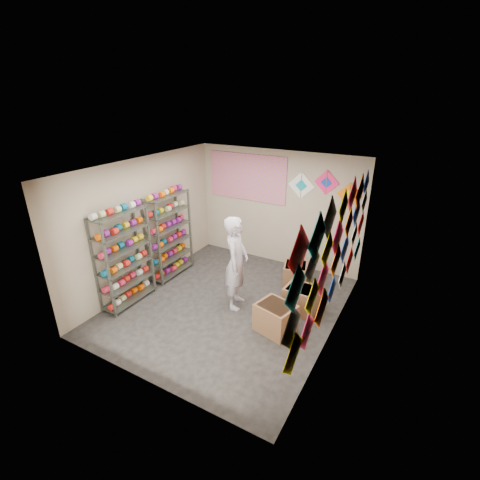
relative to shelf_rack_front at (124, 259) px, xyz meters
The scene contains 12 objects.
ground 2.19m from the shelf_rack_front, 25.53° to the left, with size 4.50×4.50×0.00m, color black.
room_walls 2.09m from the shelf_rack_front, 25.53° to the left, with size 4.50×4.50×4.50m.
shelf_rack_front is the anchor object (origin of this frame).
shelf_rack_back 1.30m from the shelf_rack_front, 90.00° to the left, with size 0.40×1.10×1.90m, color #4C5147.
string_spools 0.66m from the shelf_rack_front, 90.00° to the left, with size 0.12×2.36×0.12m.
kite_wall_display 3.90m from the shelf_rack_front, 11.31° to the left, with size 0.05×4.29×2.07m.
back_wall_kites 4.31m from the shelf_rack_front, 47.65° to the left, with size 1.62×0.02×0.74m.
poster 3.40m from the shelf_rack_front, 72.35° to the left, with size 2.00×0.01×1.10m, color #A155B9.
shopkeeper 2.14m from the shelf_rack_front, 26.23° to the left, with size 0.61×0.76×1.83m, color beige.
carton_a 3.04m from the shelf_rack_front, 11.33° to the left, with size 0.62×0.52×0.52m, color brown.
carton_b 3.45m from the shelf_rack_front, 24.05° to the left, with size 0.60×0.49×0.49m, color brown.
carton_c 3.53m from the shelf_rack_front, 40.65° to the left, with size 0.49×0.54×0.47m, color brown.
Camera 1 is at (3.04, -4.92, 3.88)m, focal length 26.00 mm.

